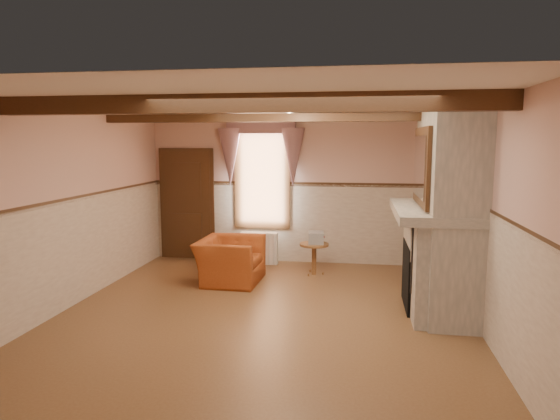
% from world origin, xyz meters
% --- Properties ---
extents(floor, '(5.50, 6.00, 0.01)m').
position_xyz_m(floor, '(0.00, 0.00, 0.00)').
color(floor, brown).
rests_on(floor, ground).
extents(ceiling, '(5.50, 6.00, 0.01)m').
position_xyz_m(ceiling, '(0.00, 0.00, 2.80)').
color(ceiling, silver).
rests_on(ceiling, wall_back).
extents(wall_back, '(5.50, 0.02, 2.80)m').
position_xyz_m(wall_back, '(0.00, 3.00, 1.40)').
color(wall_back, '#CF9F8F').
rests_on(wall_back, floor).
extents(wall_front, '(5.50, 0.02, 2.80)m').
position_xyz_m(wall_front, '(0.00, -3.00, 1.40)').
color(wall_front, '#CF9F8F').
rests_on(wall_front, floor).
extents(wall_left, '(0.02, 6.00, 2.80)m').
position_xyz_m(wall_left, '(-2.75, 0.00, 1.40)').
color(wall_left, '#CF9F8F').
rests_on(wall_left, floor).
extents(wall_right, '(0.02, 6.00, 2.80)m').
position_xyz_m(wall_right, '(2.75, 0.00, 1.40)').
color(wall_right, '#CF9F8F').
rests_on(wall_right, floor).
extents(wainscot, '(5.50, 6.00, 1.50)m').
position_xyz_m(wainscot, '(0.00, 0.00, 0.75)').
color(wainscot, beige).
rests_on(wainscot, floor).
extents(chair_rail, '(5.50, 6.00, 0.08)m').
position_xyz_m(chair_rail, '(0.00, 0.00, 1.50)').
color(chair_rail, black).
rests_on(chair_rail, wainscot).
extents(firebox, '(0.20, 0.95, 0.90)m').
position_xyz_m(firebox, '(2.00, 0.60, 0.45)').
color(firebox, black).
rests_on(firebox, floor).
extents(armchair, '(1.00, 1.14, 0.72)m').
position_xyz_m(armchair, '(-0.84, 1.41, 0.36)').
color(armchair, '#994219').
rests_on(armchair, floor).
extents(side_table, '(0.53, 0.53, 0.55)m').
position_xyz_m(side_table, '(0.49, 2.09, 0.28)').
color(side_table, brown).
rests_on(side_table, floor).
extents(book_stack, '(0.29, 0.34, 0.20)m').
position_xyz_m(book_stack, '(0.51, 2.12, 0.65)').
color(book_stack, '#B7AD8C').
rests_on(book_stack, side_table).
extents(radiator, '(0.70, 0.19, 0.60)m').
position_xyz_m(radiator, '(-0.61, 2.70, 0.30)').
color(radiator, white).
rests_on(radiator, floor).
extents(bowl, '(0.31, 0.31, 0.08)m').
position_xyz_m(bowl, '(2.24, 0.70, 1.46)').
color(bowl, brown).
rests_on(bowl, mantel).
extents(mantel_clock, '(0.14, 0.24, 0.20)m').
position_xyz_m(mantel_clock, '(2.24, 1.39, 1.52)').
color(mantel_clock, black).
rests_on(mantel_clock, mantel).
extents(oil_lamp, '(0.11, 0.11, 0.28)m').
position_xyz_m(oil_lamp, '(2.24, 0.99, 1.56)').
color(oil_lamp, '#B67F33').
rests_on(oil_lamp, mantel).
extents(candle_red, '(0.06, 0.06, 0.16)m').
position_xyz_m(candle_red, '(2.24, 0.19, 1.50)').
color(candle_red, '#B3162A').
rests_on(candle_red, mantel).
extents(jar_yellow, '(0.06, 0.06, 0.12)m').
position_xyz_m(jar_yellow, '(2.24, 0.36, 1.48)').
color(jar_yellow, '#C68A23').
rests_on(jar_yellow, mantel).
extents(fireplace, '(0.85, 2.00, 2.80)m').
position_xyz_m(fireplace, '(2.42, 0.60, 1.40)').
color(fireplace, gray).
rests_on(fireplace, floor).
extents(mantel, '(1.05, 2.05, 0.12)m').
position_xyz_m(mantel, '(2.24, 0.60, 1.36)').
color(mantel, gray).
rests_on(mantel, fireplace).
extents(overmantel_mirror, '(0.06, 1.44, 1.04)m').
position_xyz_m(overmantel_mirror, '(2.06, 0.60, 1.97)').
color(overmantel_mirror, silver).
rests_on(overmantel_mirror, fireplace).
extents(door, '(1.10, 0.10, 2.10)m').
position_xyz_m(door, '(-2.10, 2.94, 1.05)').
color(door, black).
rests_on(door, floor).
extents(window, '(1.06, 0.08, 2.02)m').
position_xyz_m(window, '(-0.60, 2.97, 1.65)').
color(window, white).
rests_on(window, wall_back).
extents(window_drapes, '(1.30, 0.14, 1.40)m').
position_xyz_m(window_drapes, '(-0.60, 2.88, 2.25)').
color(window_drapes, gray).
rests_on(window_drapes, wall_back).
extents(ceiling_beam_front, '(5.50, 0.18, 0.20)m').
position_xyz_m(ceiling_beam_front, '(0.00, -1.20, 2.70)').
color(ceiling_beam_front, black).
rests_on(ceiling_beam_front, ceiling).
extents(ceiling_beam_back, '(5.50, 0.18, 0.20)m').
position_xyz_m(ceiling_beam_back, '(0.00, 1.20, 2.70)').
color(ceiling_beam_back, black).
rests_on(ceiling_beam_back, ceiling).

